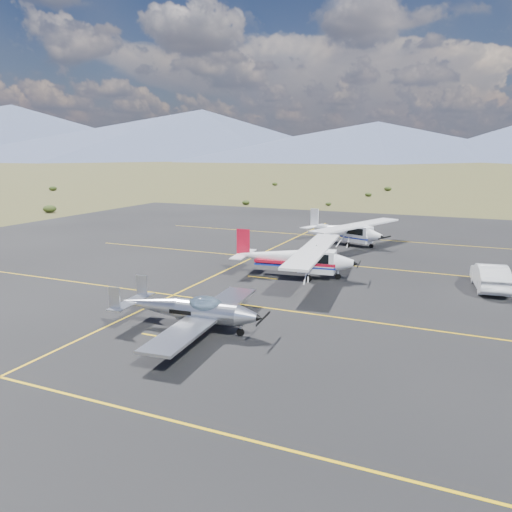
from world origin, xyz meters
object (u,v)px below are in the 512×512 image
Objects in this scene: aircraft_low_wing at (192,310)px; aircraft_plain at (346,230)px; aircraft_cessna at (296,257)px; sedan at (490,277)px.

aircraft_low_wing is 22.99m from aircraft_plain.
aircraft_cessna reaches higher than aircraft_plain.
aircraft_plain is 2.33× the size of sedan.
aircraft_low_wing is at bearing -101.71° from aircraft_cessna.
aircraft_cessna is 2.49× the size of sedan.
aircraft_plain reaches higher than aircraft_low_wing.
aircraft_cessna reaches higher than aircraft_low_wing.
aircraft_plain is 15.08m from sedan.
aircraft_plain reaches higher than sedan.
aircraft_low_wing is 0.86× the size of aircraft_plain.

